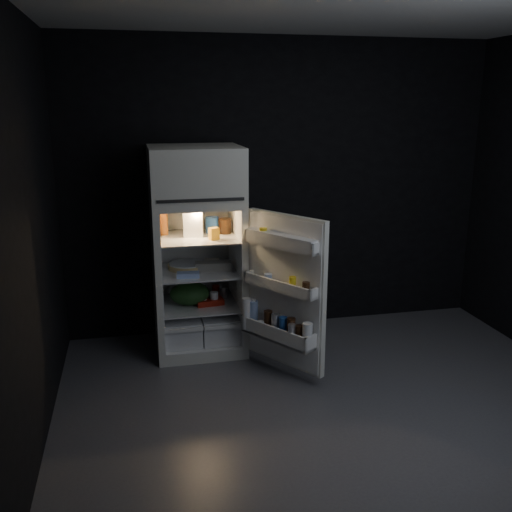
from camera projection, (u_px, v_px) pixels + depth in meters
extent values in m
cube|color=#55555A|center=(339.00, 410.00, 4.08)|extent=(4.00, 3.40, 0.00)
cube|color=silver|center=(357.00, 2.00, 3.37)|extent=(4.00, 3.40, 0.00)
cube|color=black|center=(281.00, 188.00, 5.32)|extent=(4.00, 0.00, 2.70)
cube|color=black|center=(23.00, 241.00, 3.31)|extent=(0.00, 3.40, 2.70)
cube|color=white|center=(200.00, 342.00, 5.11)|extent=(0.76, 0.70, 0.10)
cube|color=white|center=(157.00, 275.00, 4.87)|extent=(0.05, 0.70, 1.20)
cube|color=white|center=(238.00, 270.00, 5.02)|extent=(0.05, 0.70, 1.20)
cube|color=white|center=(194.00, 262.00, 5.25)|extent=(0.66, 0.05, 1.20)
cube|color=white|center=(196.00, 200.00, 4.78)|extent=(0.76, 0.70, 0.06)
cube|color=white|center=(195.00, 172.00, 4.71)|extent=(0.76, 0.70, 0.42)
cube|color=black|center=(201.00, 200.00, 4.43)|extent=(0.68, 0.01, 0.02)
cube|color=white|center=(160.00, 276.00, 4.85)|extent=(0.01, 0.65, 1.20)
cube|color=white|center=(235.00, 271.00, 4.99)|extent=(0.01, 0.65, 1.20)
cube|color=white|center=(196.00, 205.00, 4.76)|extent=(0.66, 0.65, 0.01)
cube|color=white|center=(200.00, 337.00, 5.08)|extent=(0.66, 0.65, 0.01)
cube|color=white|center=(197.00, 237.00, 4.83)|extent=(0.65, 0.63, 0.01)
cube|color=white|center=(198.00, 271.00, 4.91)|extent=(0.65, 0.63, 0.01)
cube|color=white|center=(199.00, 304.00, 4.99)|extent=(0.65, 0.63, 0.01)
cube|color=white|center=(181.00, 326.00, 5.03)|extent=(0.32, 0.59, 0.22)
cube|color=white|center=(218.00, 323.00, 5.10)|extent=(0.32, 0.59, 0.22)
cube|color=white|center=(184.00, 330.00, 4.70)|extent=(0.32, 0.02, 0.03)
cube|color=white|center=(224.00, 327.00, 4.77)|extent=(0.32, 0.02, 0.03)
cube|color=#FFE5B2|center=(197.00, 209.00, 4.72)|extent=(0.14, 0.14, 0.02)
cube|color=white|center=(286.00, 291.00, 4.46)|extent=(0.46, 0.66, 1.22)
cube|color=white|center=(283.00, 292.00, 4.44)|extent=(0.40, 0.60, 1.18)
cube|color=white|center=(280.00, 247.00, 4.31)|extent=(0.45, 0.62, 0.02)
cube|color=white|center=(277.00, 243.00, 4.27)|extent=(0.39, 0.58, 0.10)
cube|color=white|center=(315.00, 250.00, 4.08)|extent=(0.09, 0.07, 0.10)
cube|color=white|center=(249.00, 235.00, 4.52)|extent=(0.09, 0.07, 0.10)
cube|color=white|center=(280.00, 289.00, 4.39)|extent=(0.46, 0.62, 0.02)
cube|color=white|center=(276.00, 286.00, 4.36)|extent=(0.39, 0.58, 0.09)
cube|color=white|center=(313.00, 295.00, 4.16)|extent=(0.09, 0.07, 0.09)
cube|color=white|center=(249.00, 276.00, 4.61)|extent=(0.09, 0.07, 0.09)
cube|color=white|center=(277.00, 338.00, 4.49)|extent=(0.49, 0.64, 0.02)
cube|color=white|center=(272.00, 334.00, 4.43)|extent=(0.39, 0.58, 0.13)
cube|color=white|center=(310.00, 344.00, 4.25)|extent=(0.13, 0.09, 0.13)
cube|color=white|center=(248.00, 321.00, 4.69)|extent=(0.13, 0.09, 0.13)
cube|color=white|center=(281.00, 235.00, 4.28)|extent=(0.44, 0.60, 0.02)
cylinder|color=yellow|center=(263.00, 235.00, 4.41)|extent=(0.08, 0.08, 0.11)
cylinder|color=black|center=(306.00, 289.00, 4.20)|extent=(0.08, 0.08, 0.10)
cylinder|color=yellow|center=(293.00, 284.00, 4.29)|extent=(0.07, 0.07, 0.12)
cylinder|color=#90AADE|center=(268.00, 279.00, 4.46)|extent=(0.08, 0.08, 0.09)
cylinder|color=silver|center=(307.00, 336.00, 4.26)|extent=(0.11, 0.11, 0.20)
cylinder|color=black|center=(299.00, 335.00, 4.32)|extent=(0.08, 0.08, 0.16)
cylinder|color=black|center=(291.00, 330.00, 4.36)|extent=(0.09, 0.09, 0.20)
cylinder|color=#1D4A9F|center=(283.00, 328.00, 4.42)|extent=(0.09, 0.09, 0.18)
cylinder|color=silver|center=(275.00, 325.00, 4.47)|extent=(0.09, 0.09, 0.19)
cylinder|color=black|center=(268.00, 322.00, 4.53)|extent=(0.09, 0.09, 0.19)
cylinder|color=#90AADE|center=(254.00, 315.00, 4.63)|extent=(0.10, 0.10, 0.24)
cylinder|color=silver|center=(292.00, 335.00, 4.31)|extent=(0.08, 0.08, 0.17)
cylinder|color=silver|center=(261.00, 327.00, 4.54)|extent=(0.08, 0.08, 0.11)
cylinder|color=white|center=(247.00, 313.00, 4.62)|extent=(0.10, 0.10, 0.26)
cylinder|color=white|center=(254.00, 300.00, 4.59)|extent=(0.05, 0.05, 0.02)
cube|color=white|center=(193.00, 222.00, 4.82)|extent=(0.18, 0.18, 0.24)
cylinder|color=#1D4A9F|center=(212.00, 225.00, 4.95)|extent=(0.15, 0.15, 0.14)
cylinder|color=black|center=(225.00, 226.00, 4.93)|extent=(0.12, 0.12, 0.13)
cylinder|color=#C6621F|center=(163.00, 222.00, 4.87)|extent=(0.10, 0.10, 0.22)
cube|color=orange|center=(214.00, 234.00, 4.71)|extent=(0.09, 0.08, 0.10)
cube|color=gray|center=(213.00, 266.00, 4.91)|extent=(0.32, 0.15, 0.07)
cylinder|color=tan|center=(187.00, 266.00, 4.97)|extent=(0.42, 0.42, 0.04)
cube|color=#90AADE|center=(188.00, 275.00, 4.71)|extent=(0.20, 0.11, 0.04)
cube|color=beige|center=(212.00, 262.00, 5.07)|extent=(0.15, 0.13, 0.05)
ellipsoid|color=#193815|center=(190.00, 293.00, 4.94)|extent=(0.36, 0.31, 0.20)
cube|color=maroon|center=(210.00, 302.00, 4.95)|extent=(0.25, 0.15, 0.05)
cylinder|color=maroon|center=(216.00, 290.00, 5.19)|extent=(0.09, 0.09, 0.09)
cylinder|color=silver|center=(224.00, 292.00, 5.13)|extent=(0.08, 0.08, 0.09)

